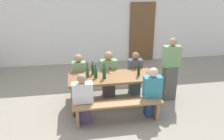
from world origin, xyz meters
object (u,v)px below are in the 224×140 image
object	(u,v)px
wooden_door	(142,32)
standing_host	(170,71)
seated_guest_far_1	(109,75)
tasting_table	(112,80)
bench_near	(118,107)
wine_bottle_4	(93,69)
wine_glass_0	(139,65)
wine_bottle_3	(96,73)
wine_glass_2	(110,68)
bench_far	(107,81)
seated_guest_near_0	(83,100)
seated_guest_far_0	(79,78)
seated_guest_far_2	(135,74)
wine_bottle_2	(87,72)
wine_bottle_5	(87,70)
seated_guest_near_1	(152,93)
wine_glass_1	(147,72)
wine_bottle_1	(139,70)
wine_bottle_0	(104,73)

from	to	relation	value
wooden_door	standing_host	distance (m)	3.11
standing_host	seated_guest_far_1	bearing A→B (deg)	-15.95
tasting_table	bench_near	size ratio (longest dim) A/B	1.05
wooden_door	wine_bottle_4	size ratio (longest dim) A/B	6.93
bench_near	wine_glass_0	bearing A→B (deg)	53.68
wine_bottle_3	wine_glass_2	xyz separation A→B (m)	(0.37, 0.26, -0.00)
bench_near	bench_far	size ratio (longest dim) A/B	1.00
wine_bottle_4	seated_guest_near_0	size ratio (longest dim) A/B	0.29
seated_guest_far_0	wine_bottle_4	bearing A→B (deg)	43.48
bench_near	seated_guest_far_2	xyz separation A→B (m)	(0.69, 1.24, 0.18)
wine_bottle_2	wine_bottle_5	distance (m)	0.11
seated_guest_near_1	seated_guest_far_0	world-z (taller)	seated_guest_far_0
seated_guest_near_1	seated_guest_near_0	bearing A→B (deg)	90.00
wine_glass_1	seated_guest_near_0	bearing A→B (deg)	-164.53
seated_guest_far_2	wooden_door	bearing A→B (deg)	160.03
bench_near	seated_guest_near_1	bearing A→B (deg)	11.03
wine_bottle_1	seated_guest_near_1	world-z (taller)	seated_guest_near_1
tasting_table	wine_bottle_5	bearing A→B (deg)	162.32
bench_far	seated_guest_near_1	world-z (taller)	seated_guest_near_1
wine_glass_1	standing_host	size ratio (longest dim) A/B	0.09
wine_bottle_1	wine_bottle_4	world-z (taller)	wine_bottle_1
bench_near	wine_bottle_2	bearing A→B (deg)	125.70
wine_glass_1	seated_guest_far_0	xyz separation A→B (m)	(-1.50, 0.69, -0.30)
seated_guest_near_1	seated_guest_far_1	bearing A→B (deg)	34.78
wine_bottle_1	seated_guest_near_0	xyz separation A→B (m)	(-1.30, -0.51, -0.38)
seated_guest_far_2	bench_far	bearing A→B (deg)	-102.27
bench_far	wine_bottle_0	distance (m)	0.96
bench_near	wine_bottle_0	size ratio (longest dim) A/B	5.41
wine_bottle_4	wine_bottle_3	bearing A→B (deg)	-80.71
wine_bottle_0	wine_glass_1	xyz separation A→B (m)	(0.97, -0.06, -0.03)
wine_glass_1	wine_glass_2	size ratio (longest dim) A/B	0.91
seated_guest_near_0	seated_guest_far_2	xyz separation A→B (m)	(1.39, 1.09, 0.04)
wine_glass_1	wooden_door	bearing A→B (deg)	75.34
wine_bottle_0	standing_host	size ratio (longest dim) A/B	0.22
wine_glass_1	wine_glass_2	distance (m)	0.87
tasting_table	wine_glass_0	xyz separation A→B (m)	(0.72, 0.28, 0.21)
seated_guest_near_0	seated_guest_near_1	world-z (taller)	seated_guest_near_1
wine_bottle_3	seated_guest_near_1	xyz separation A→B (m)	(1.14, -0.53, -0.34)
wine_bottle_5	seated_guest_near_1	distance (m)	1.54
seated_guest_near_1	wine_bottle_1	bearing A→B (deg)	17.75
tasting_table	seated_guest_near_1	bearing A→B (deg)	-35.42
tasting_table	wine_glass_2	distance (m)	0.30
wine_glass_1	wine_glass_0	bearing A→B (deg)	99.13
tasting_table	seated_guest_far_0	size ratio (longest dim) A/B	1.72
bench_far	wine_bottle_5	xyz separation A→B (m)	(-0.54, -0.52, 0.51)
wine_bottle_1	seated_guest_far_1	distance (m)	0.89
bench_near	standing_host	distance (m)	1.72
tasting_table	wine_bottle_1	xyz separation A→B (m)	(0.61, -0.04, 0.21)
wine_bottle_0	wine_bottle_4	world-z (taller)	wine_bottle_0
wine_bottle_2	wine_glass_0	distance (m)	1.28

